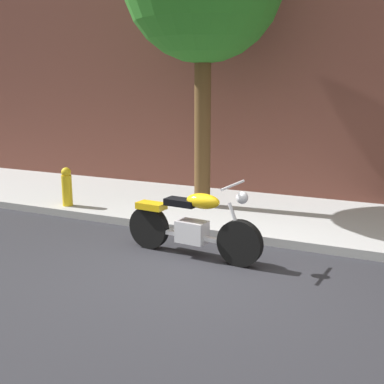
# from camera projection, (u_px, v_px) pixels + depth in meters

# --- Properties ---
(ground_plane) EXTENTS (60.00, 60.00, 0.00)m
(ground_plane) POSITION_uv_depth(u_px,v_px,m) (198.00, 271.00, 6.56)
(ground_plane) COLOR #28282D
(sidewalk) EXTENTS (24.23, 3.08, 0.14)m
(sidewalk) POSITION_uv_depth(u_px,v_px,m) (262.00, 215.00, 9.17)
(sidewalk) COLOR #A8A8A8
(sidewalk) RESTS_ON ground
(motorcycle) EXTENTS (2.19, 0.70, 1.16)m
(motorcycle) POSITION_uv_depth(u_px,v_px,m) (192.00, 226.00, 7.05)
(motorcycle) COLOR black
(motorcycle) RESTS_ON ground
(fire_hydrant) EXTENTS (0.20, 0.20, 0.91)m
(fire_hydrant) POSITION_uv_depth(u_px,v_px,m) (67.00, 190.00, 9.51)
(fire_hydrant) COLOR gold
(fire_hydrant) RESTS_ON ground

